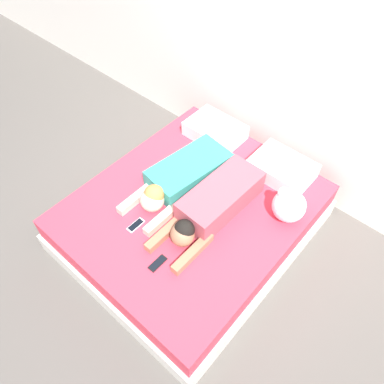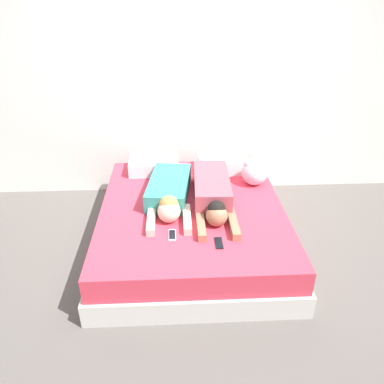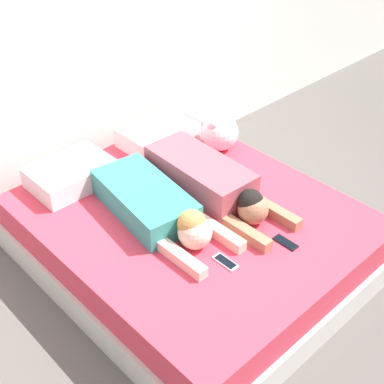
{
  "view_description": "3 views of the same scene",
  "coord_description": "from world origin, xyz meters",
  "px_view_note": "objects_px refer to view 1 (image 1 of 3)",
  "views": [
    {
      "loc": [
        1.32,
        -1.5,
        3.0
      ],
      "look_at": [
        0.0,
        0.0,
        0.59
      ],
      "focal_mm": 35.0,
      "sensor_mm": 36.0,
      "label": 1
    },
    {
      "loc": [
        -0.16,
        -3.09,
        2.32
      ],
      "look_at": [
        0.0,
        0.0,
        0.59
      ],
      "focal_mm": 35.0,
      "sensor_mm": 36.0,
      "label": 2
    },
    {
      "loc": [
        -1.87,
        -1.98,
        2.58
      ],
      "look_at": [
        0.0,
        0.0,
        0.59
      ],
      "focal_mm": 50.0,
      "sensor_mm": 36.0,
      "label": 3
    }
  ],
  "objects_px": {
    "person_right": "(213,205)",
    "cell_phone_left": "(136,225)",
    "bed": "(192,218)",
    "pillow_head_left": "(215,131)",
    "person_left": "(180,177)",
    "plush_toy": "(289,205)",
    "cell_phone_right": "(158,263)",
    "pillow_head_right": "(282,169)"
  },
  "relations": [
    {
      "from": "person_left",
      "to": "person_right",
      "type": "xyz_separation_m",
      "value": [
        0.42,
        -0.05,
        0.02
      ]
    },
    {
      "from": "bed",
      "to": "person_right",
      "type": "bearing_deg",
      "value": 10.34
    },
    {
      "from": "bed",
      "to": "person_left",
      "type": "height_order",
      "value": "person_left"
    },
    {
      "from": "pillow_head_right",
      "to": "person_left",
      "type": "bearing_deg",
      "value": -130.94
    },
    {
      "from": "bed",
      "to": "pillow_head_left",
      "type": "distance_m",
      "value": 0.94
    },
    {
      "from": "cell_phone_left",
      "to": "cell_phone_right",
      "type": "bearing_deg",
      "value": -18.87
    },
    {
      "from": "pillow_head_left",
      "to": "pillow_head_right",
      "type": "xyz_separation_m",
      "value": [
        0.79,
        0.0,
        0.0
      ]
    },
    {
      "from": "pillow_head_left",
      "to": "person_left",
      "type": "height_order",
      "value": "person_left"
    },
    {
      "from": "pillow_head_right",
      "to": "cell_phone_left",
      "type": "relative_size",
      "value": 3.46
    },
    {
      "from": "bed",
      "to": "cell_phone_left",
      "type": "distance_m",
      "value": 0.57
    },
    {
      "from": "person_left",
      "to": "cell_phone_right",
      "type": "distance_m",
      "value": 0.82
    },
    {
      "from": "pillow_head_left",
      "to": "plush_toy",
      "type": "height_order",
      "value": "plush_toy"
    },
    {
      "from": "pillow_head_left",
      "to": "person_left",
      "type": "distance_m",
      "value": 0.73
    },
    {
      "from": "pillow_head_left",
      "to": "cell_phone_right",
      "type": "xyz_separation_m",
      "value": [
        0.58,
        -1.41,
        -0.07
      ]
    },
    {
      "from": "person_right",
      "to": "plush_toy",
      "type": "height_order",
      "value": "plush_toy"
    },
    {
      "from": "pillow_head_right",
      "to": "person_right",
      "type": "height_order",
      "value": "person_right"
    },
    {
      "from": "bed",
      "to": "plush_toy",
      "type": "height_order",
      "value": "plush_toy"
    },
    {
      "from": "bed",
      "to": "person_right",
      "type": "distance_m",
      "value": 0.39
    },
    {
      "from": "cell_phone_left",
      "to": "person_left",
      "type": "bearing_deg",
      "value": 92.53
    },
    {
      "from": "bed",
      "to": "cell_phone_left",
      "type": "relative_size",
      "value": 13.34
    },
    {
      "from": "bed",
      "to": "plush_toy",
      "type": "relative_size",
      "value": 7.21
    },
    {
      "from": "cell_phone_left",
      "to": "pillow_head_left",
      "type": "bearing_deg",
      "value": 98.85
    },
    {
      "from": "bed",
      "to": "cell_phone_right",
      "type": "xyz_separation_m",
      "value": [
        0.19,
        -0.62,
        0.23
      ]
    },
    {
      "from": "bed",
      "to": "cell_phone_right",
      "type": "relative_size",
      "value": 13.34
    },
    {
      "from": "bed",
      "to": "plush_toy",
      "type": "bearing_deg",
      "value": 31.51
    },
    {
      "from": "pillow_head_right",
      "to": "person_right",
      "type": "distance_m",
      "value": 0.78
    },
    {
      "from": "cell_phone_left",
      "to": "cell_phone_right",
      "type": "relative_size",
      "value": 1.0
    },
    {
      "from": "pillow_head_right",
      "to": "cell_phone_right",
      "type": "height_order",
      "value": "pillow_head_right"
    },
    {
      "from": "pillow_head_left",
      "to": "person_right",
      "type": "distance_m",
      "value": 0.97
    },
    {
      "from": "pillow_head_left",
      "to": "person_left",
      "type": "xyz_separation_m",
      "value": [
        0.17,
        -0.71,
        0.02
      ]
    },
    {
      "from": "pillow_head_right",
      "to": "cell_phone_left",
      "type": "bearing_deg",
      "value": -114.62
    },
    {
      "from": "person_left",
      "to": "plush_toy",
      "type": "bearing_deg",
      "value": 20.01
    },
    {
      "from": "person_right",
      "to": "plush_toy",
      "type": "xyz_separation_m",
      "value": [
        0.48,
        0.38,
        0.03
      ]
    },
    {
      "from": "person_left",
      "to": "bed",
      "type": "bearing_deg",
      "value": -22.43
    },
    {
      "from": "person_left",
      "to": "plush_toy",
      "type": "relative_size",
      "value": 3.8
    },
    {
      "from": "pillow_head_right",
      "to": "plush_toy",
      "type": "height_order",
      "value": "plush_toy"
    },
    {
      "from": "bed",
      "to": "person_left",
      "type": "xyz_separation_m",
      "value": [
        -0.22,
        0.09,
        0.32
      ]
    },
    {
      "from": "cell_phone_right",
      "to": "plush_toy",
      "type": "xyz_separation_m",
      "value": [
        0.49,
        1.04,
        0.14
      ]
    },
    {
      "from": "person_right",
      "to": "cell_phone_left",
      "type": "relative_size",
      "value": 7.14
    },
    {
      "from": "plush_toy",
      "to": "cell_phone_left",
      "type": "bearing_deg",
      "value": -134.17
    },
    {
      "from": "pillow_head_left",
      "to": "person_right",
      "type": "xyz_separation_m",
      "value": [
        0.59,
        -0.76,
        0.04
      ]
    },
    {
      "from": "pillow_head_right",
      "to": "cell_phone_left",
      "type": "height_order",
      "value": "pillow_head_right"
    }
  ]
}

